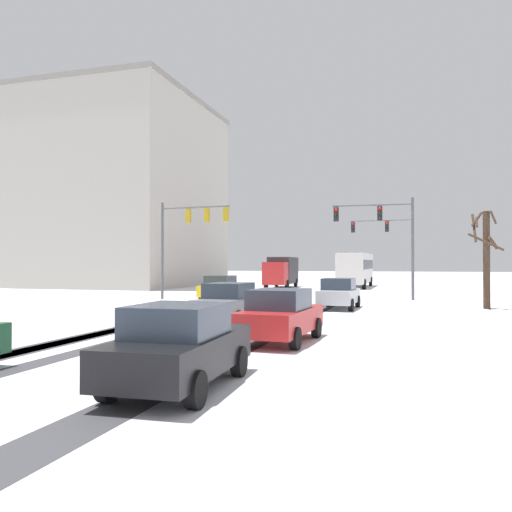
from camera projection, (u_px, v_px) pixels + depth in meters
wheel_track_left_lane at (170, 318)px, 22.76m from camera, size 0.72×32.61×0.01m
wheel_track_right_lane at (204, 319)px, 22.29m from camera, size 0.72×32.61×0.01m
wheel_track_center at (170, 318)px, 22.76m from camera, size 1.09×32.61×0.01m
wheel_track_oncoming at (293, 322)px, 21.15m from camera, size 1.03×32.61×0.01m
sidewalk_kerb_right at (455, 331)px, 17.96m from camera, size 4.00×32.61×0.12m
traffic_signal_near_right at (384, 228)px, 32.51m from camera, size 5.05×0.63×6.50m
traffic_signal_near_left at (188, 228)px, 34.22m from camera, size 5.03×0.58×6.50m
traffic_signal_far_right at (390, 238)px, 44.15m from camera, size 5.33×0.43×6.50m
car_yellow_cab_lead at (221, 288)px, 33.32m from camera, size 1.85×4.11×1.62m
car_silver_second at (339, 293)px, 27.30m from camera, size 1.93×4.15×1.62m
car_grey_third at (230, 303)px, 20.85m from camera, size 1.97×4.17×1.62m
car_red_fourth at (281, 315)px, 15.77m from camera, size 2.01×4.19×1.62m
car_black_fifth at (179, 346)px, 9.93m from camera, size 1.96×4.17×1.62m
bus_oncoming at (356, 267)px, 52.00m from camera, size 2.73×11.02×3.38m
box_truck_delivery at (281, 271)px, 50.97m from camera, size 2.54×7.49×3.02m
bare_tree_sidewalk_mid at (486, 255)px, 27.28m from camera, size 1.73×1.79×5.20m
office_building_far_left_block at (118, 194)px, 57.12m from camera, size 18.94×20.13×20.04m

